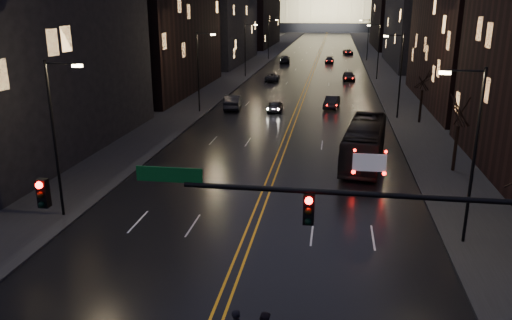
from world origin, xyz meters
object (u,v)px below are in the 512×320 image
at_px(bus, 365,142).
at_px(receding_car_a, 332,102).
at_px(oncoming_car_b, 233,102).
at_px(oncoming_car_a, 275,106).
at_px(traffic_signal, 386,229).

xyz_separation_m(bus, receding_car_a, (-2.71, 21.36, -0.86)).
relative_size(oncoming_car_b, receding_car_a, 1.19).
height_order(oncoming_car_a, oncoming_car_b, oncoming_car_b).
bearing_deg(traffic_signal, oncoming_car_a, 101.34).
relative_size(oncoming_car_a, oncoming_car_b, 0.78).
bearing_deg(receding_car_a, traffic_signal, -79.71).
bearing_deg(oncoming_car_a, traffic_signal, 99.97).
xyz_separation_m(traffic_signal, bus, (0.75, 23.60, -3.53)).
height_order(bus, oncoming_car_a, bus).
bearing_deg(oncoming_car_b, bus, 120.64).
height_order(oncoming_car_b, receding_car_a, oncoming_car_b).
height_order(oncoming_car_a, receding_car_a, receding_car_a).
distance_m(traffic_signal, oncoming_car_b, 45.00).
distance_m(bus, oncoming_car_b, 23.86).
relative_size(bus, receding_car_a, 2.61).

